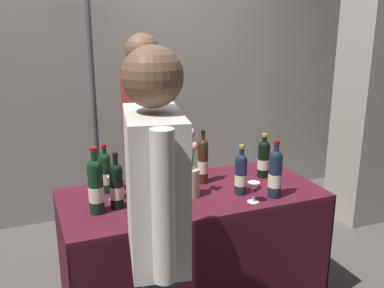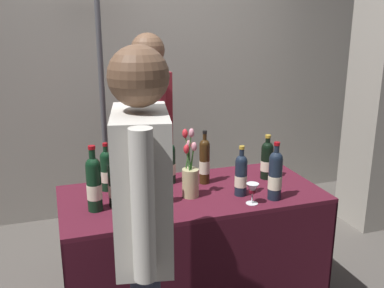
% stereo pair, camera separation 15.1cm
% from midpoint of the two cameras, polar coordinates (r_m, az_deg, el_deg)
% --- Properties ---
extents(back_partition, '(5.28, 0.12, 2.65)m').
position_cam_midpoint_polar(back_partition, '(3.97, -6.26, 9.84)').
color(back_partition, '#9E998E').
rests_on(back_partition, ground_plane).
extents(tasting_table, '(1.54, 0.72, 0.76)m').
position_cam_midpoint_polar(tasting_table, '(2.70, 1.63, -10.97)').
color(tasting_table, '#4C1423').
rests_on(tasting_table, ground_plane).
extents(featured_wine_bottle, '(0.08, 0.08, 0.32)m').
position_cam_midpoint_polar(featured_wine_bottle, '(2.40, -8.32, -5.17)').
color(featured_wine_bottle, black).
rests_on(featured_wine_bottle, tasting_table).
extents(display_bottle_0, '(0.07, 0.07, 0.34)m').
position_cam_midpoint_polar(display_bottle_0, '(2.70, 3.26, -2.24)').
color(display_bottle_0, '#38230F').
rests_on(display_bottle_0, tasting_table).
extents(display_bottle_1, '(0.08, 0.08, 0.34)m').
position_cam_midpoint_polar(display_bottle_1, '(2.52, 12.58, -4.00)').
color(display_bottle_1, '#192333').
rests_on(display_bottle_1, tasting_table).
extents(display_bottle_2, '(0.07, 0.07, 0.30)m').
position_cam_midpoint_polar(display_bottle_2, '(2.55, 8.16, -4.01)').
color(display_bottle_2, '#192333').
rests_on(display_bottle_2, tasting_table).
extents(display_bottle_3, '(0.07, 0.07, 0.30)m').
position_cam_midpoint_polar(display_bottle_3, '(2.63, -9.57, -3.42)').
color(display_bottle_3, black).
rests_on(display_bottle_3, tasting_table).
extents(display_bottle_4, '(0.07, 0.07, 0.34)m').
position_cam_midpoint_polar(display_bottle_4, '(2.38, -2.99, -4.91)').
color(display_bottle_4, black).
rests_on(display_bottle_4, tasting_table).
extents(display_bottle_5, '(0.07, 0.07, 0.34)m').
position_cam_midpoint_polar(display_bottle_5, '(2.63, -4.45, -2.69)').
color(display_bottle_5, '#38230F').
rests_on(display_bottle_5, tasting_table).
extents(display_bottle_6, '(0.08, 0.08, 0.29)m').
position_cam_midpoint_polar(display_bottle_6, '(2.84, 11.33, -2.03)').
color(display_bottle_6, black).
rests_on(display_bottle_6, tasting_table).
extents(display_bottle_7, '(0.08, 0.08, 0.36)m').
position_cam_midpoint_polar(display_bottle_7, '(2.35, -10.97, -5.10)').
color(display_bottle_7, black).
rests_on(display_bottle_7, tasting_table).
extents(display_bottle_8, '(0.07, 0.07, 0.30)m').
position_cam_midpoint_polar(display_bottle_8, '(2.71, -1.35, -2.47)').
color(display_bottle_8, black).
rests_on(display_bottle_8, tasting_table).
extents(wine_glass_near_vendor, '(0.08, 0.08, 0.14)m').
position_cam_midpoint_polar(wine_glass_near_vendor, '(2.52, -8.46, -4.80)').
color(wine_glass_near_vendor, silver).
rests_on(wine_glass_near_vendor, tasting_table).
extents(wine_glass_mid, '(0.07, 0.07, 0.12)m').
position_cam_midpoint_polar(wine_glass_mid, '(2.45, 9.71, -5.94)').
color(wine_glass_mid, silver).
rests_on(wine_glass_mid, tasting_table).
extents(wine_glass_near_taster, '(0.07, 0.07, 0.14)m').
position_cam_midpoint_polar(wine_glass_near_taster, '(2.45, -5.83, -5.39)').
color(wine_glass_near_taster, silver).
rests_on(wine_glass_near_taster, tasting_table).
extents(flower_vase, '(0.10, 0.10, 0.41)m').
position_cam_midpoint_polar(flower_vase, '(2.50, 1.51, -4.20)').
color(flower_vase, tan).
rests_on(flower_vase, tasting_table).
extents(vendor_presenter, '(0.23, 0.56, 1.67)m').
position_cam_midpoint_polar(vendor_presenter, '(3.06, -4.14, 1.76)').
color(vendor_presenter, '#4C4233').
rests_on(vendor_presenter, ground_plane).
extents(taster_foreground_right, '(0.29, 0.57, 1.66)m').
position_cam_midpoint_polar(taster_foreground_right, '(1.75, -3.97, -9.38)').
color(taster_foreground_right, '#2D3347').
rests_on(taster_foreground_right, ground_plane).
extents(booth_signpost, '(0.52, 0.04, 2.10)m').
position_cam_midpoint_polar(booth_signpost, '(3.51, -10.59, 8.18)').
color(booth_signpost, '#47474C').
rests_on(booth_signpost, ground_plane).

